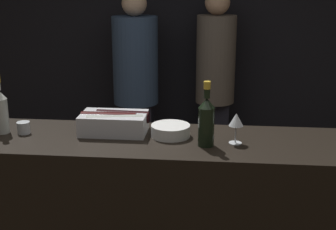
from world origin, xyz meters
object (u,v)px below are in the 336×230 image
object	(u,v)px
ice_bin_with_bottles	(114,122)
wine_glass	(236,121)
champagne_bottle	(206,120)
rose_wine_bottle	(0,110)
bowl_white	(171,130)
candle_votive	(24,128)
person_in_hoodie	(215,82)
person_blond_tee	(136,84)

from	to	relation	value
ice_bin_with_bottles	wine_glass	size ratio (longest dim) A/B	2.28
wine_glass	champagne_bottle	distance (m)	0.15
wine_glass	rose_wine_bottle	size ratio (longest dim) A/B	0.51
bowl_white	wine_glass	size ratio (longest dim) A/B	1.30
candle_votive	person_in_hoodie	bearing A→B (deg)	60.90
wine_glass	champagne_bottle	size ratio (longest dim) A/B	0.48
bowl_white	person_blond_tee	bearing A→B (deg)	105.45
wine_glass	candle_votive	size ratio (longest dim) A/B	2.28
candle_votive	person_blond_tee	xyz separation A→B (m)	(0.30, 1.69, -0.14)
person_in_hoodie	person_blond_tee	distance (m)	0.69
champagne_bottle	rose_wine_bottle	bearing A→B (deg)	175.26
person_blond_tee	wine_glass	bearing A→B (deg)	-59.50
wine_glass	person_blond_tee	bearing A→B (deg)	114.30
bowl_white	rose_wine_bottle	distance (m)	0.88
bowl_white	ice_bin_with_bottles	bearing A→B (deg)	175.10
ice_bin_with_bottles	rose_wine_bottle	world-z (taller)	rose_wine_bottle
rose_wine_bottle	person_blond_tee	distance (m)	1.76
rose_wine_bottle	person_in_hoodie	distance (m)	2.10
champagne_bottle	person_in_hoodie	world-z (taller)	person_in_hoodie
person_in_hoodie	ice_bin_with_bottles	bearing A→B (deg)	-50.34
wine_glass	rose_wine_bottle	xyz separation A→B (m)	(-1.20, 0.04, 0.01)
champagne_bottle	person_blond_tee	world-z (taller)	person_blond_tee
person_in_hoodie	wine_glass	bearing A→B (deg)	-30.33
ice_bin_with_bottles	person_in_hoodie	world-z (taller)	person_in_hoodie
ice_bin_with_bottles	bowl_white	size ratio (longest dim) A/B	1.76
wine_glass	champagne_bottle	bearing A→B (deg)	-162.85
bowl_white	champagne_bottle	xyz separation A→B (m)	(0.18, -0.12, 0.10)
candle_votive	person_in_hoodie	distance (m)	2.04
rose_wine_bottle	person_blond_tee	bearing A→B (deg)	76.08
wine_glass	person_blond_tee	world-z (taller)	person_blond_tee
champagne_bottle	person_in_hoodie	bearing A→B (deg)	88.69
bowl_white	wine_glass	xyz separation A→B (m)	(0.32, -0.08, 0.08)
wine_glass	person_blond_tee	distance (m)	1.92
candle_votive	rose_wine_bottle	distance (m)	0.15
ice_bin_with_bottles	rose_wine_bottle	distance (m)	0.59
bowl_white	person_blond_tee	distance (m)	1.73
candle_votive	champagne_bottle	size ratio (longest dim) A/B	0.21
ice_bin_with_bottles	person_in_hoodie	xyz separation A→B (m)	(0.52, 1.72, -0.16)
bowl_white	champagne_bottle	size ratio (longest dim) A/B	0.63
bowl_white	person_in_hoodie	distance (m)	1.76
ice_bin_with_bottles	person_in_hoodie	distance (m)	1.80
ice_bin_with_bottles	wine_glass	distance (m)	0.63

